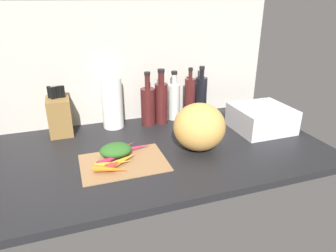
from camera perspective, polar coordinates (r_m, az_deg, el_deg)
ground_plane at (r=133.19cm, az=-6.74°, el=-5.25°), size 170.00×80.00×3.00cm
wall_back at (r=158.57cm, az=-10.42°, el=11.28°), size 170.00×3.00×60.00cm
cutting_board at (r=123.49cm, az=-8.32°, el=-6.75°), size 33.81×24.42×0.80cm
carrot_0 at (r=129.77cm, az=-6.63°, el=-4.19°), size 17.70×4.82×2.84cm
carrot_1 at (r=131.12cm, az=-9.07°, el=-4.16°), size 15.65×10.51×2.32cm
carrot_2 at (r=120.50cm, az=-9.00°, el=-6.56°), size 12.63×9.50×2.99cm
carrot_3 at (r=123.87cm, az=-9.98°, el=-5.87°), size 14.89×8.86×2.59cm
carrot_4 at (r=116.02cm, az=-10.63°, el=-7.97°), size 13.29×8.23×2.88cm
carrot_5 at (r=120.06cm, az=-10.17°, el=-6.90°), size 14.77×2.71×2.50cm
carrot_6 at (r=121.92cm, az=-8.21°, el=-6.20°), size 12.26×8.83×2.75cm
carrot_greens_pile at (r=126.32cm, az=-9.79°, el=-4.50°), size 13.09×10.07×5.54cm
winter_squash at (r=130.16cm, az=5.91°, el=-0.17°), size 22.38×21.95×20.48cm
knife_block at (r=153.56cm, az=-19.67°, el=1.90°), size 10.47×14.01×23.47cm
paper_towel_roll at (r=153.94cm, az=-10.44°, el=4.30°), size 10.35×10.35×25.67cm
bottle_0 at (r=155.76cm, az=-3.77°, el=3.90°), size 7.39×7.39×27.58cm
bottle_1 at (r=157.13cm, az=-1.25°, el=4.60°), size 6.66×6.66×28.51cm
bottle_2 at (r=162.67cm, az=1.14°, el=4.83°), size 6.16×6.16×26.29cm
bottle_3 at (r=163.39cm, az=4.11°, el=5.23°), size 5.68×5.68×27.86cm
bottle_4 at (r=170.09cm, az=6.19°, el=5.76°), size 6.52×6.52×27.30cm
dish_rack at (r=157.56cm, az=17.11°, el=1.38°), size 26.47×24.98×11.71cm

